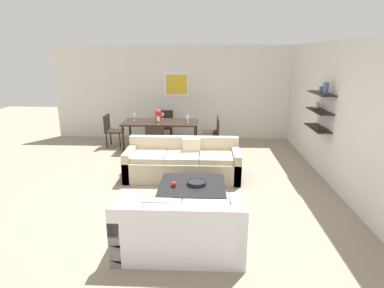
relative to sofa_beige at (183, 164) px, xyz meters
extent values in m
plane|color=gray|center=(-0.13, -0.34, -0.29)|extent=(18.00, 18.00, 0.00)
cube|color=silver|center=(0.17, 3.19, 1.06)|extent=(8.40, 0.06, 2.70)
cube|color=white|center=(-0.41, 3.15, 1.31)|extent=(0.70, 0.02, 0.69)
cube|color=gold|center=(-0.41, 3.13, 1.31)|extent=(0.60, 0.01, 0.55)
cube|color=silver|center=(2.90, 0.26, 1.06)|extent=(0.06, 8.20, 2.70)
cube|color=black|center=(2.73, 0.30, 1.41)|extent=(0.28, 0.90, 0.02)
cube|color=black|center=(2.73, 0.30, 1.06)|extent=(0.28, 0.90, 0.02)
cube|color=black|center=(2.73, 0.30, 0.71)|extent=(0.28, 0.90, 0.02)
cylinder|color=#4C518C|center=(2.73, 0.10, 1.53)|extent=(0.10, 0.10, 0.22)
sphere|color=silver|center=(2.73, 0.48, 1.14)|extent=(0.14, 0.14, 0.14)
cylinder|color=teal|center=(2.73, 0.35, 1.48)|extent=(0.07, 0.07, 0.12)
cube|color=#4C1E19|center=(2.73, 0.15, 0.74)|extent=(0.20, 0.28, 0.03)
cube|color=beige|center=(0.00, -0.04, -0.08)|extent=(2.29, 0.90, 0.42)
cube|color=beige|center=(0.00, 0.33, 0.31)|extent=(2.29, 0.16, 0.36)
cube|color=beige|center=(-1.08, -0.04, 0.01)|extent=(0.14, 0.90, 0.60)
cube|color=beige|center=(1.07, -0.04, 0.01)|extent=(0.14, 0.90, 0.60)
cube|color=beige|center=(-0.67, -0.08, 0.18)|extent=(0.65, 0.70, 0.10)
cube|color=beige|center=(0.00, -0.08, 0.18)|extent=(0.65, 0.70, 0.10)
cube|color=beige|center=(0.67, -0.08, 0.18)|extent=(0.65, 0.70, 0.10)
cube|color=beige|center=(0.17, 0.15, 0.31)|extent=(0.37, 0.17, 0.36)
cube|color=white|center=(0.15, -2.48, -0.08)|extent=(1.60, 0.90, 0.42)
cube|color=white|center=(0.15, -2.85, 0.31)|extent=(1.60, 0.16, 0.36)
cube|color=white|center=(0.88, -2.48, 0.01)|extent=(0.14, 0.90, 0.60)
cube|color=white|center=(-0.58, -2.48, 0.01)|extent=(0.14, 0.90, 0.60)
cube|color=white|center=(0.48, -2.44, 0.18)|extent=(0.64, 0.70, 0.10)
cube|color=white|center=(-0.18, -2.44, 0.18)|extent=(0.64, 0.70, 0.10)
cube|color=beige|center=(-0.11, -2.67, 0.31)|extent=(0.36, 0.12, 0.36)
cube|color=black|center=(0.25, -1.27, -0.10)|extent=(1.07, 0.99, 0.38)
cylinder|color=black|center=(0.32, -1.26, 0.11)|extent=(0.31, 0.31, 0.05)
torus|color=black|center=(0.32, -1.26, 0.14)|extent=(0.32, 0.32, 0.02)
sphere|color=red|center=(-0.05, -1.36, 0.13)|extent=(0.09, 0.09, 0.09)
cube|color=black|center=(-0.73, 1.95, 0.44)|extent=(1.95, 0.88, 0.04)
cylinder|color=black|center=(-1.64, 1.56, 0.06)|extent=(0.06, 0.06, 0.71)
cylinder|color=black|center=(0.19, 1.56, 0.06)|extent=(0.06, 0.06, 0.71)
cylinder|color=black|center=(-1.64, 2.33, 0.06)|extent=(0.06, 0.06, 0.71)
cylinder|color=black|center=(0.19, 2.33, 0.06)|extent=(0.06, 0.06, 0.71)
cube|color=black|center=(0.57, 1.75, 0.14)|extent=(0.44, 0.44, 0.04)
cube|color=black|center=(0.77, 1.75, 0.37)|extent=(0.04, 0.44, 0.43)
cylinder|color=black|center=(0.39, 1.93, -0.09)|extent=(0.04, 0.04, 0.41)
cylinder|color=black|center=(0.39, 1.57, -0.09)|extent=(0.04, 0.04, 0.41)
cylinder|color=black|center=(0.75, 1.93, -0.09)|extent=(0.04, 0.04, 0.41)
cylinder|color=black|center=(0.75, 1.57, -0.09)|extent=(0.04, 0.04, 0.41)
cube|color=black|center=(-0.73, 2.71, 0.14)|extent=(0.44, 0.44, 0.04)
cube|color=black|center=(-0.73, 2.91, 0.37)|extent=(0.44, 0.04, 0.43)
cylinder|color=black|center=(-0.91, 2.53, -0.09)|extent=(0.04, 0.04, 0.41)
cylinder|color=black|center=(-0.55, 2.53, -0.09)|extent=(0.04, 0.04, 0.41)
cylinder|color=black|center=(-0.91, 2.89, -0.09)|extent=(0.04, 0.04, 0.41)
cylinder|color=black|center=(-0.55, 2.89, -0.09)|extent=(0.04, 0.04, 0.41)
cube|color=black|center=(0.57, 2.14, 0.14)|extent=(0.44, 0.44, 0.04)
cube|color=black|center=(0.77, 2.14, 0.37)|extent=(0.04, 0.44, 0.43)
cylinder|color=black|center=(0.39, 2.32, -0.09)|extent=(0.04, 0.04, 0.41)
cylinder|color=black|center=(0.39, 1.96, -0.09)|extent=(0.04, 0.04, 0.41)
cylinder|color=black|center=(0.75, 2.32, -0.09)|extent=(0.04, 0.04, 0.41)
cylinder|color=black|center=(0.75, 1.96, -0.09)|extent=(0.04, 0.04, 0.41)
cube|color=black|center=(-0.73, 1.18, 0.14)|extent=(0.44, 0.44, 0.04)
cube|color=black|center=(-0.73, 0.98, 0.37)|extent=(0.44, 0.04, 0.43)
cylinder|color=black|center=(-0.55, 1.36, -0.09)|extent=(0.04, 0.04, 0.41)
cylinder|color=black|center=(-0.91, 1.36, -0.09)|extent=(0.04, 0.04, 0.41)
cylinder|color=black|center=(-0.55, 1.00, -0.09)|extent=(0.04, 0.04, 0.41)
cylinder|color=black|center=(-0.91, 1.00, -0.09)|extent=(0.04, 0.04, 0.41)
cube|color=black|center=(-2.02, 2.14, 0.14)|extent=(0.44, 0.44, 0.04)
cube|color=black|center=(-2.22, 2.14, 0.37)|extent=(0.04, 0.44, 0.43)
cylinder|color=black|center=(-1.84, 1.96, -0.09)|extent=(0.04, 0.04, 0.41)
cylinder|color=black|center=(-1.84, 2.32, -0.09)|extent=(0.04, 0.04, 0.41)
cylinder|color=black|center=(-2.20, 1.96, -0.09)|extent=(0.04, 0.04, 0.41)
cylinder|color=black|center=(-2.20, 2.32, -0.09)|extent=(0.04, 0.04, 0.41)
cylinder|color=silver|center=(-0.73, 1.56, 0.46)|extent=(0.06, 0.06, 0.01)
cylinder|color=silver|center=(-0.73, 1.56, 0.51)|extent=(0.01, 0.01, 0.09)
cylinder|color=silver|center=(-0.73, 1.56, 0.60)|extent=(0.07, 0.07, 0.09)
cylinder|color=silver|center=(-1.44, 2.06, 0.46)|extent=(0.06, 0.06, 0.01)
cylinder|color=silver|center=(-1.44, 2.06, 0.51)|extent=(0.01, 0.01, 0.09)
cylinder|color=silver|center=(-1.44, 2.06, 0.60)|extent=(0.06, 0.06, 0.09)
cylinder|color=silver|center=(-0.01, 1.84, 0.46)|extent=(0.06, 0.06, 0.01)
cylinder|color=silver|center=(-0.01, 1.84, 0.50)|extent=(0.01, 0.01, 0.07)
cylinder|color=silver|center=(-0.01, 1.84, 0.58)|extent=(0.07, 0.07, 0.08)
cylinder|color=silver|center=(-0.73, 2.33, 0.46)|extent=(0.06, 0.06, 0.01)
cylinder|color=silver|center=(-0.73, 2.33, 0.50)|extent=(0.01, 0.01, 0.07)
cylinder|color=silver|center=(-0.73, 2.33, 0.58)|extent=(0.07, 0.07, 0.08)
cylinder|color=silver|center=(-0.01, 2.06, 0.46)|extent=(0.06, 0.06, 0.01)
cylinder|color=silver|center=(-0.01, 2.06, 0.51)|extent=(0.01, 0.01, 0.09)
cylinder|color=silver|center=(-0.01, 2.06, 0.59)|extent=(0.06, 0.06, 0.08)
cylinder|color=#D85933|center=(-0.79, 1.93, 0.55)|extent=(0.14, 0.14, 0.19)
sphere|color=red|center=(-0.79, 1.93, 0.71)|extent=(0.16, 0.16, 0.16)
camera|label=1|loc=(0.47, -6.05, 2.15)|focal=29.41mm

